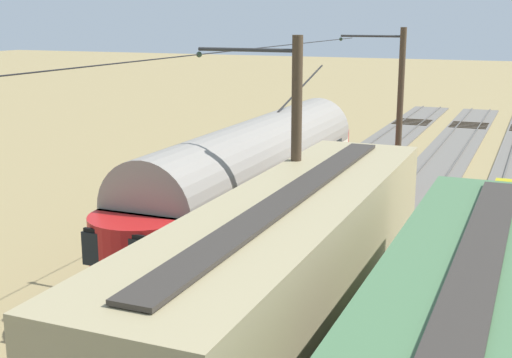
% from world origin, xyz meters
% --- Properties ---
extents(ground_plane, '(220.00, 220.00, 0.00)m').
position_xyz_m(ground_plane, '(0.00, 0.00, 0.00)').
color(ground_plane, '#937F51').
extents(track_streetcar_siding, '(2.80, 80.00, 0.18)m').
position_xyz_m(track_streetcar_siding, '(-4.01, -0.31, 0.05)').
color(track_streetcar_siding, '#666059').
rests_on(track_streetcar_siding, ground).
extents(track_adjacent_siding, '(2.80, 80.00, 0.18)m').
position_xyz_m(track_adjacent_siding, '(0.00, -0.31, 0.05)').
color(track_adjacent_siding, '#666059').
rests_on(track_adjacent_siding, ground).
extents(track_third_siding, '(2.80, 80.00, 0.18)m').
position_xyz_m(track_third_siding, '(4.01, -0.31, 0.05)').
color(track_third_siding, '#666059').
rests_on(track_third_siding, ground).
extents(vintage_streetcar, '(2.65, 16.79, 5.48)m').
position_xyz_m(vintage_streetcar, '(4.01, -0.81, 2.26)').
color(vintage_streetcar, red).
rests_on(vintage_streetcar, ground).
extents(coach_far_siding, '(2.96, 13.78, 3.85)m').
position_xyz_m(coach_far_siding, '(0.00, 6.75, 2.16)').
color(coach_far_siding, tan).
rests_on(coach_far_siding, ground).
extents(catenary_pole_foreground, '(3.04, 0.28, 7.19)m').
position_xyz_m(catenary_pole_foreground, '(1.27, -10.94, 3.77)').
color(catenary_pole_foreground, '#423323').
rests_on(catenary_pole_foreground, ground).
extents(catenary_pole_mid_near, '(3.04, 0.28, 7.19)m').
position_xyz_m(catenary_pole_mid_near, '(1.27, 3.07, 3.77)').
color(catenary_pole_mid_near, '#423323').
rests_on(catenary_pole_mid_near, ground).
extents(overhead_wire_run, '(2.84, 32.02, 0.18)m').
position_xyz_m(overhead_wire_run, '(3.93, 2.32, 6.65)').
color(overhead_wire_run, black).
rests_on(overhead_wire_run, ground).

